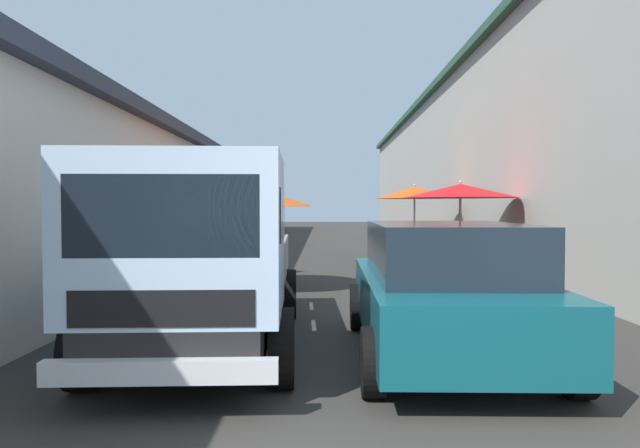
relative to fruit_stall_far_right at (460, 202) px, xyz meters
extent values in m
plane|color=#33302D|center=(3.33, 2.52, -1.73)|extent=(90.00, 90.00, 0.00)
cube|color=silver|center=(5.58, 9.83, -0.13)|extent=(49.50, 7.00, 3.21)
cube|color=#383D4C|center=(5.58, 9.83, 1.60)|extent=(49.80, 7.50, 0.24)
cube|color=#A39E93|center=(5.58, -4.78, 1.31)|extent=(49.50, 7.00, 6.09)
cube|color=#284C38|center=(5.58, -4.78, 4.48)|extent=(49.80, 7.50, 0.24)
cylinder|color=#9E9EA3|center=(-0.02, -0.01, -0.66)|extent=(0.06, 0.06, 2.14)
cone|color=red|center=(-0.02, -0.01, 0.25)|extent=(2.55, 2.55, 0.31)
sphere|color=#9E9EA3|center=(-0.02, -0.01, 0.45)|extent=(0.07, 0.07, 0.07)
cube|color=#9E7547|center=(0.09, 0.04, -1.34)|extent=(0.76, 0.63, 0.78)
sphere|color=orange|center=(0.14, -0.01, -0.90)|extent=(0.09, 0.09, 0.09)
sphere|color=orange|center=(0.01, 0.16, -0.85)|extent=(0.09, 0.09, 0.09)
sphere|color=orange|center=(0.17, 0.01, -0.90)|extent=(0.09, 0.09, 0.09)
sphere|color=orange|center=(-0.06, -0.05, -0.90)|extent=(0.09, 0.09, 0.09)
cylinder|color=#9E9EA3|center=(-1.80, 4.57, -0.71)|extent=(0.06, 0.06, 2.04)
cone|color=#D84C14|center=(-1.80, 4.57, 0.11)|extent=(2.72, 2.72, 0.41)
sphere|color=#9E9EA3|center=(-1.80, 4.57, 0.35)|extent=(0.07, 0.07, 0.07)
cube|color=olive|center=(-1.79, 4.79, -1.35)|extent=(0.98, 0.70, 0.76)
sphere|color=orange|center=(-1.92, 4.86, -0.92)|extent=(0.09, 0.09, 0.09)
sphere|color=orange|center=(-1.98, 4.73, -0.92)|extent=(0.09, 0.09, 0.09)
sphere|color=orange|center=(-1.86, 5.01, -0.87)|extent=(0.09, 0.09, 0.09)
sphere|color=orange|center=(-1.87, 4.62, -0.92)|extent=(0.09, 0.09, 0.09)
sphere|color=orange|center=(-1.82, 4.57, -0.92)|extent=(0.09, 0.09, 0.09)
sphere|color=orange|center=(-2.11, 4.83, -0.92)|extent=(0.09, 0.09, 0.09)
cylinder|color=#9E9EA3|center=(4.86, 0.22, -0.60)|extent=(0.06, 0.06, 2.26)
cone|color=#D84C14|center=(4.86, 0.22, 0.34)|extent=(2.42, 2.42, 0.37)
sphere|color=#9E9EA3|center=(4.86, 0.22, 0.57)|extent=(0.07, 0.07, 0.07)
cube|color=brown|center=(5.10, 0.05, -1.38)|extent=(0.96, 0.60, 0.71)
sphere|color=orange|center=(5.12, -0.14, -0.98)|extent=(0.09, 0.09, 0.09)
sphere|color=orange|center=(4.97, 0.21, -0.98)|extent=(0.09, 0.09, 0.09)
sphere|color=orange|center=(5.18, 0.18, -0.98)|extent=(0.09, 0.09, 0.09)
cube|color=#0F4C56|center=(-6.44, 1.75, -1.16)|extent=(3.92, 1.77, 0.64)
cube|color=#19232D|center=(-6.59, 1.75, -0.56)|extent=(2.36, 1.55, 0.56)
cube|color=black|center=(-4.53, 1.72, -1.38)|extent=(0.12, 1.65, 0.20)
cube|color=silver|center=(-4.50, 2.31, -1.10)|extent=(0.06, 0.24, 0.14)
cube|color=silver|center=(-4.52, 1.14, -1.10)|extent=(0.06, 0.24, 0.14)
cylinder|color=black|center=(-5.10, 2.59, -1.43)|extent=(0.60, 0.21, 0.60)
cylinder|color=black|center=(-5.12, 0.87, -1.43)|extent=(0.60, 0.21, 0.60)
cylinder|color=black|center=(-7.75, 2.63, -1.43)|extent=(0.60, 0.21, 0.60)
cylinder|color=black|center=(-7.78, 0.91, -1.43)|extent=(0.60, 0.21, 0.60)
cube|color=black|center=(-5.92, 4.37, -1.23)|extent=(4.86, 1.68, 0.36)
cube|color=#ADC6E0|center=(-7.55, 4.30, -0.35)|extent=(1.61, 1.81, 1.40)
cube|color=#19232D|center=(-8.29, 4.27, -0.18)|extent=(0.12, 1.47, 0.63)
cube|color=#19232D|center=(-7.55, 4.30, -0.18)|extent=(1.12, 1.82, 0.45)
cube|color=black|center=(-8.30, 4.27, -0.87)|extent=(0.12, 1.40, 0.28)
cube|color=silver|center=(-8.38, 4.26, -1.33)|extent=(0.20, 1.75, 0.18)
cube|color=gray|center=(-5.07, 3.58, -0.80)|extent=(3.16, 0.20, 0.50)
cube|color=gray|center=(-5.14, 5.23, -0.80)|extent=(3.16, 0.20, 0.50)
cube|color=gray|center=(-3.55, 4.47, -0.80)|extent=(0.13, 1.65, 0.50)
cylinder|color=black|center=(-7.51, 3.42, -1.37)|extent=(0.73, 0.25, 0.72)
cylinder|color=black|center=(-7.59, 5.17, -1.37)|extent=(0.73, 0.25, 0.72)
cylinder|color=black|center=(-4.45, 3.56, -1.37)|extent=(0.73, 0.25, 0.72)
cylinder|color=black|center=(-4.52, 5.31, -1.37)|extent=(0.73, 0.25, 0.72)
cylinder|color=#232328|center=(0.26, 4.82, -1.32)|extent=(0.14, 0.14, 0.83)
cylinder|color=#232328|center=(0.34, 4.68, -1.32)|extent=(0.14, 0.14, 0.83)
cube|color=#B73333|center=(0.30, 4.75, -0.59)|extent=(0.41, 0.52, 0.62)
sphere|color=tan|center=(0.30, 4.75, -0.17)|extent=(0.23, 0.23, 0.23)
cylinder|color=#B73333|center=(0.15, 5.00, -0.56)|extent=(0.08, 0.08, 0.56)
cylinder|color=#B73333|center=(0.44, 4.50, -0.56)|extent=(0.08, 0.08, 0.56)
camera|label=1|loc=(-12.46, 3.05, -0.11)|focal=31.26mm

